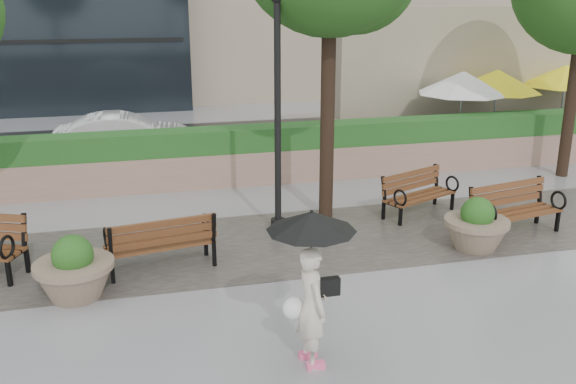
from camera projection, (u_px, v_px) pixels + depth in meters
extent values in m
plane|color=gray|center=(252.00, 330.00, 8.75)|extent=(100.00, 100.00, 0.00)
cube|color=#383330|center=(220.00, 248.00, 11.52)|extent=(28.00, 3.20, 0.01)
cube|color=#A17967|center=(195.00, 169.00, 15.10)|extent=(24.00, 0.80, 0.80)
cube|color=#184A1C|center=(194.00, 141.00, 14.90)|extent=(24.00, 0.75, 0.55)
cube|color=tan|center=(493.00, 73.00, 19.60)|extent=(10.00, 0.60, 4.00)
cube|color=#184A1C|center=(514.00, 139.00, 17.92)|extent=(8.00, 0.50, 0.90)
cube|color=black|center=(181.00, 147.00, 18.92)|extent=(40.00, 7.00, 0.00)
torus|color=black|center=(7.00, 247.00, 9.88)|extent=(0.20, 0.38, 0.39)
cube|color=brown|center=(160.00, 244.00, 10.57)|extent=(1.83, 0.81, 0.05)
cube|color=brown|center=(163.00, 233.00, 10.24)|extent=(1.76, 0.41, 0.41)
cube|color=black|center=(161.00, 256.00, 10.61)|extent=(1.84, 0.91, 0.45)
torus|color=black|center=(206.00, 224.00, 10.99)|extent=(0.11, 0.37, 0.36)
torus|color=black|center=(106.00, 238.00, 10.35)|extent=(0.11, 0.37, 0.36)
cube|color=brown|center=(420.00, 196.00, 13.11)|extent=(1.73, 1.11, 0.05)
cube|color=brown|center=(412.00, 180.00, 13.22)|extent=(1.57, 0.76, 0.39)
cube|color=black|center=(419.00, 205.00, 13.19)|extent=(1.76, 1.20, 0.43)
torus|color=black|center=(400.00, 198.00, 12.48)|extent=(0.18, 0.33, 0.34)
torus|color=black|center=(452.00, 184.00, 13.38)|extent=(0.18, 0.33, 0.34)
cube|color=brown|center=(517.00, 213.00, 12.02)|extent=(1.88, 0.90, 0.05)
cube|color=brown|center=(507.00, 193.00, 12.17)|extent=(1.79, 0.49, 0.42)
cube|color=black|center=(514.00, 223.00, 12.11)|extent=(1.90, 1.00, 0.46)
torus|color=black|center=(490.00, 213.00, 11.45)|extent=(0.13, 0.37, 0.37)
torus|color=black|center=(558.00, 200.00, 12.17)|extent=(0.13, 0.37, 0.37)
cylinder|color=#7F6B56|center=(74.00, 265.00, 9.54)|extent=(1.18, 1.18, 0.10)
sphere|color=#1A4A15|center=(72.00, 255.00, 9.49)|extent=(0.61, 0.61, 0.61)
cylinder|color=#7F6B56|center=(477.00, 222.00, 11.37)|extent=(1.15, 1.15, 0.09)
sphere|color=#1A4A15|center=(478.00, 213.00, 11.32)|extent=(0.59, 0.59, 0.59)
cylinder|color=black|center=(278.00, 123.00, 11.57)|extent=(0.12, 0.12, 4.28)
cylinder|color=black|center=(278.00, 226.00, 12.17)|extent=(0.28, 0.28, 0.30)
cylinder|color=black|center=(328.00, 96.00, 12.41)|extent=(0.28, 0.28, 4.97)
cylinder|color=black|center=(573.00, 88.00, 15.41)|extent=(0.28, 0.28, 4.36)
cylinder|color=black|center=(457.00, 152.00, 18.20)|extent=(0.40, 0.40, 0.10)
cylinder|color=#99999E|center=(460.00, 115.00, 17.89)|extent=(0.06, 0.06, 2.20)
cone|color=white|center=(463.00, 83.00, 17.61)|extent=(2.50, 2.50, 0.60)
cylinder|color=black|center=(491.00, 148.00, 18.59)|extent=(0.40, 0.40, 0.10)
cylinder|color=#99999E|center=(494.00, 113.00, 18.28)|extent=(0.06, 0.06, 2.20)
cone|color=yellow|center=(497.00, 81.00, 18.00)|extent=(2.50, 2.50, 0.60)
cylinder|color=black|center=(558.00, 140.00, 19.69)|extent=(0.40, 0.40, 0.10)
cylinder|color=#99999E|center=(562.00, 106.00, 19.38)|extent=(0.06, 0.06, 2.20)
cone|color=yellow|center=(566.00, 76.00, 19.11)|extent=(2.50, 2.50, 0.60)
imported|color=silver|center=(125.00, 136.00, 17.63)|extent=(3.73, 1.36, 1.22)
imported|color=beige|center=(312.00, 303.00, 7.74)|extent=(0.48, 0.64, 1.65)
cube|color=#F2598C|center=(308.00, 355.00, 8.09)|extent=(0.13, 0.24, 0.08)
cube|color=#F2598C|center=(316.00, 365.00, 7.85)|extent=(0.13, 0.24, 0.08)
cube|color=black|center=(327.00, 287.00, 7.81)|extent=(0.14, 0.32, 0.23)
sphere|color=white|center=(294.00, 308.00, 7.94)|extent=(0.29, 0.29, 0.29)
cylinder|color=black|center=(311.00, 254.00, 7.60)|extent=(0.02, 0.02, 0.88)
cone|color=black|center=(311.00, 221.00, 7.48)|extent=(1.07, 1.07, 0.23)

